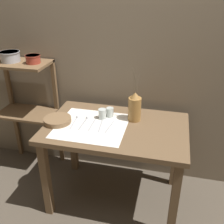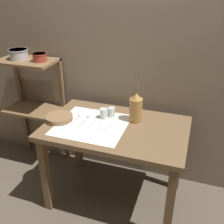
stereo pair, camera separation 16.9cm
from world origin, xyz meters
name	(u,v)px [view 2 (the right image)]	position (x,y,z in m)	size (l,w,h in m)	color
ground_plane	(115,196)	(0.00, 0.00, 0.00)	(12.00, 12.00, 0.00)	brown
stone_wall_back	(133,55)	(0.00, 0.47, 1.20)	(7.00, 0.06, 2.40)	#7A6B56
wooden_table	(116,138)	(0.00, 0.00, 0.64)	(1.12, 0.72, 0.75)	brown
wooden_shelf_unit	(34,93)	(-0.95, 0.30, 0.79)	(0.54, 0.33, 1.13)	brown
linen_cloth	(92,125)	(-0.19, -0.04, 0.75)	(0.55, 0.52, 0.00)	white
pitcher_with_flowers	(136,108)	(0.12, 0.13, 0.86)	(0.10, 0.10, 0.45)	olive
wooden_bowl	(59,118)	(-0.47, -0.06, 0.77)	(0.22, 0.22, 0.04)	brown
glass_tumbler_near	(104,113)	(-0.14, 0.09, 0.79)	(0.06, 0.06, 0.08)	#B7C1BC
glass_tumbler_far	(112,112)	(-0.08, 0.14, 0.79)	(0.06, 0.06, 0.08)	#B7C1BC
spoon_outer	(77,118)	(-0.34, 0.02, 0.75)	(0.03, 0.20, 0.02)	#A8A8AD
spoon_inner	(87,119)	(-0.26, 0.02, 0.75)	(0.02, 0.20, 0.02)	#A8A8AD
fork_inner	(92,124)	(-0.19, -0.03, 0.75)	(0.01, 0.19, 0.00)	#A8A8AD
knife_center	(100,125)	(-0.12, -0.04, 0.75)	(0.03, 0.19, 0.00)	#A8A8AD
fork_outer	(110,126)	(-0.04, -0.03, 0.75)	(0.04, 0.19, 0.00)	#A8A8AD
metal_pot_large	(19,54)	(-1.02, 0.26, 1.18)	(0.18, 0.18, 0.09)	#A8A8AD
metal_pot_small	(40,57)	(-0.80, 0.26, 1.17)	(0.13, 0.13, 0.07)	#9E3828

